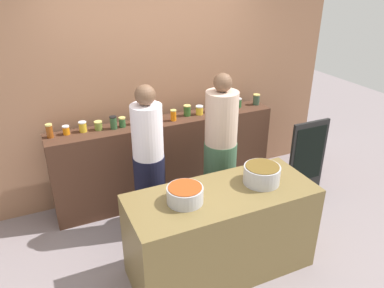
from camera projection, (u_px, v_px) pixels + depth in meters
The scene contains 24 objects.
ground at pixel (206, 248), 3.91m from camera, with size 12.00×12.00×0.00m, color gray.
storefront_wall at pixel (154, 73), 4.45m from camera, with size 4.80×0.12×3.00m, color #996A4D.
display_shelf at pixel (167, 159), 4.59m from camera, with size 2.70×0.36×1.03m, color #472A1D.
prep_table at pixel (221, 232), 3.48m from camera, with size 1.70×0.70×0.86m, color brown.
preserve_jar_0 at pixel (49, 131), 3.90m from camera, with size 0.07×0.07×0.15m.
preserve_jar_1 at pixel (66, 130), 3.99m from camera, with size 0.07×0.07×0.10m.
preserve_jar_2 at pixel (83, 127), 4.05m from camera, with size 0.09×0.09×0.12m.
preserve_jar_3 at pixel (98, 126), 4.10m from camera, with size 0.09×0.09×0.10m.
preserve_jar_4 at pixel (113, 123), 4.12m from camera, with size 0.08×0.08×0.14m.
preserve_jar_5 at pixel (122, 122), 4.17m from camera, with size 0.07×0.07×0.11m.
preserve_jar_6 at pixel (136, 119), 4.24m from camera, with size 0.07×0.07×0.12m.
preserve_jar_7 at pixel (159, 117), 4.31m from camera, with size 0.09×0.09×0.11m.
preserve_jar_8 at pixel (173, 115), 4.33m from camera, with size 0.07×0.07×0.13m.
preserve_jar_9 at pixel (187, 110), 4.48m from camera, with size 0.09×0.09×0.13m.
preserve_jar_10 at pixel (199, 110), 4.52m from camera, with size 0.09×0.09×0.11m.
preserve_jar_11 at pixel (213, 106), 4.59m from camera, with size 0.07×0.07×0.14m.
preserve_jar_12 at pixel (225, 106), 4.63m from camera, with size 0.09×0.09×0.13m.
preserve_jar_13 at pixel (239, 103), 4.74m from camera, with size 0.07×0.07×0.12m.
preserve_jar_14 at pixel (256, 99), 4.83m from camera, with size 0.09×0.09×0.14m.
cooking_pot_left at pixel (185, 195), 3.14m from camera, with size 0.31×0.31×0.14m.
cooking_pot_center at pixel (262, 174), 3.41m from camera, with size 0.33×0.33×0.17m.
cook_with_tongs at pixel (149, 169), 3.89m from camera, with size 0.33×0.33×1.66m.
cook_in_cap at pixel (220, 156), 4.12m from camera, with size 0.36×0.36×1.70m.
chalkboard_sign at pixel (307, 157), 4.72m from camera, with size 0.53×0.04×0.96m.
Camera 1 is at (-1.40, -2.72, 2.67)m, focal length 35.20 mm.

